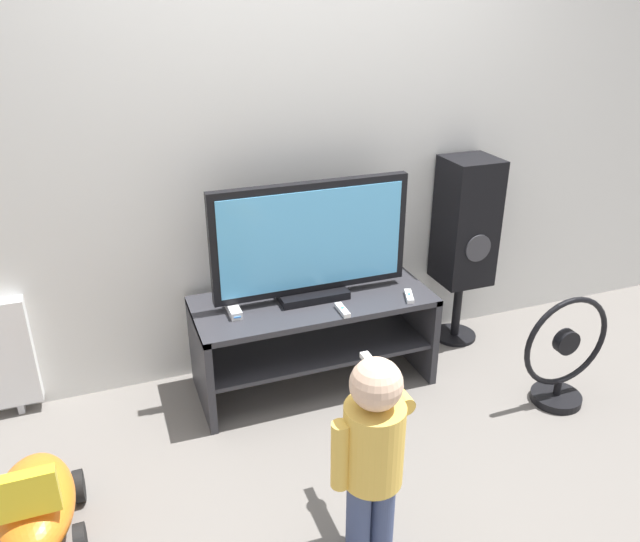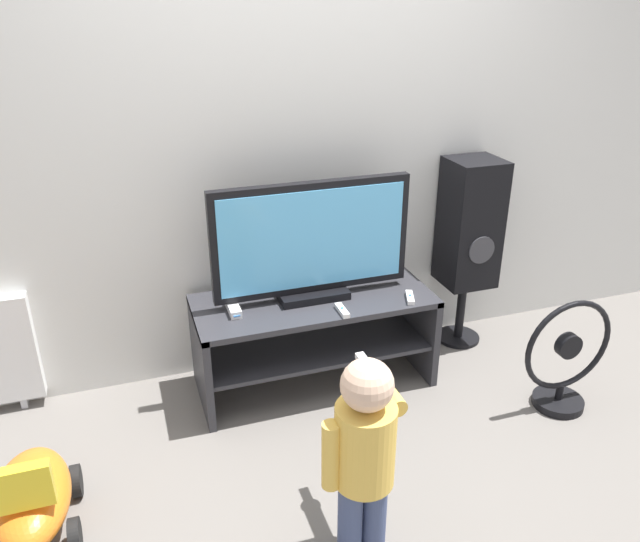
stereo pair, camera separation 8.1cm
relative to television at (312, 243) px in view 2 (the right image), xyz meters
name	(u,v)px [view 2 (the right image)]	position (x,y,z in m)	size (l,w,h in m)	color
ground_plane	(330,408)	(0.00, -0.27, -0.79)	(16.00, 16.00, 0.00)	slate
wall_back	(292,126)	(0.00, 0.31, 0.51)	(10.00, 0.06, 2.60)	silver
tv_stand	(314,327)	(0.00, -0.02, -0.46)	(1.21, 0.50, 0.50)	#2D2D33
television	(312,243)	(0.00, 0.00, 0.00)	(1.00, 0.20, 0.60)	black
game_console	(233,308)	(-0.41, -0.03, -0.28)	(0.05, 0.17, 0.04)	white
remote_primary	(410,297)	(0.45, -0.19, -0.28)	(0.08, 0.13, 0.03)	white
remote_secondary	(342,310)	(0.08, -0.21, -0.28)	(0.04, 0.13, 0.03)	white
child	(364,444)	(-0.18, -1.12, -0.30)	(0.32, 0.47, 0.84)	#3F4C72
speaker_tower	(469,227)	(0.96, 0.12, -0.08)	(0.28, 0.28, 1.10)	black
floor_fan	(565,361)	(1.10, -0.62, -0.53)	(0.49, 0.25, 0.59)	black
ride_on_toy	(31,498)	(-1.33, -0.64, -0.63)	(0.33, 0.54, 0.43)	orange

